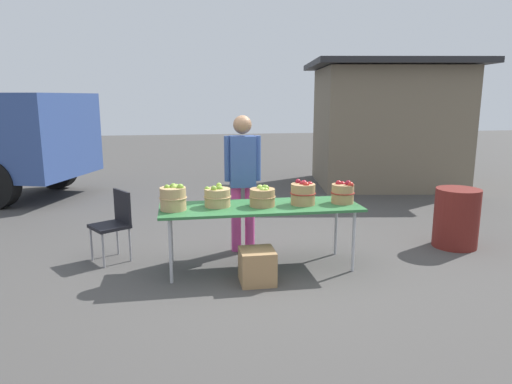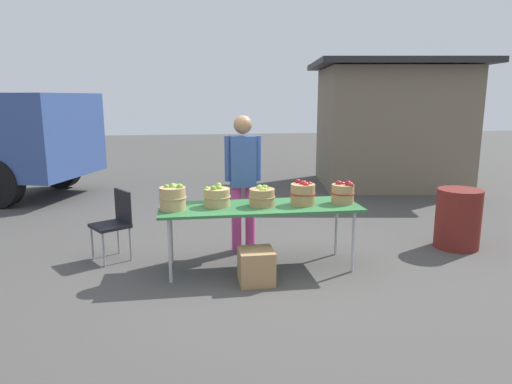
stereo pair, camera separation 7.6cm
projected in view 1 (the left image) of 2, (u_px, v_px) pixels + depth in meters
The scene contains 12 objects.
ground_plane at pixel (260, 267), 5.47m from camera, with size 40.00×40.00×0.00m, color #474442.
market_table at pixel (260, 209), 5.32m from camera, with size 2.30×0.76×0.75m.
apple_basket_green_0 at pixel (173, 198), 5.09m from camera, with size 0.31×0.31×0.30m.
apple_basket_green_1 at pixel (217, 197), 5.27m from camera, with size 0.32×0.32×0.26m.
apple_basket_green_2 at pixel (262, 196), 5.28m from camera, with size 0.31×0.31×0.25m.
apple_basket_red_0 at pixel (303, 193), 5.35m from camera, with size 0.30×0.30×0.29m.
apple_basket_red_1 at pixel (343, 193), 5.43m from camera, with size 0.28×0.28×0.28m.
vendor_adult at pixel (243, 173), 5.86m from camera, with size 0.46×0.24×1.76m.
food_kiosk at pixel (387, 124), 10.40m from camera, with size 3.91×3.42×2.74m.
folding_chair at pixel (115, 220), 5.63m from camera, with size 0.55×0.55×0.86m.
trash_barrel at pixel (456, 218), 6.15m from camera, with size 0.58×0.58×0.79m, color maroon.
produce_crate at pixel (257, 266), 4.98m from camera, with size 0.37×0.37×0.37m, color #A87F51.
Camera 1 is at (-0.91, -5.09, 1.98)m, focal length 32.39 mm.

